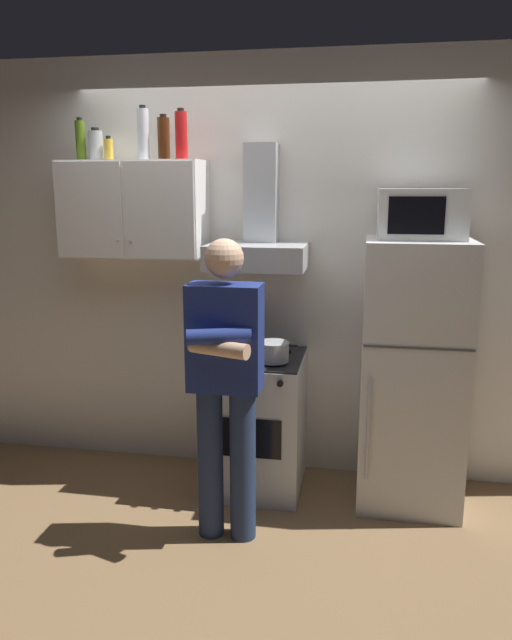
# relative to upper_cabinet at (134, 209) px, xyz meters

# --- Properties ---
(ground_plane) EXTENTS (7.00, 7.00, 0.00)m
(ground_plane) POSITION_rel_upper_cabinet_xyz_m (0.85, -0.37, -1.75)
(ground_plane) COLOR olive
(back_wall_tiled) EXTENTS (4.80, 0.10, 2.70)m
(back_wall_tiled) POSITION_rel_upper_cabinet_xyz_m (0.85, 0.23, -0.40)
(back_wall_tiled) COLOR silver
(back_wall_tiled) RESTS_ON ground_plane
(upper_cabinet) EXTENTS (0.90, 0.37, 0.60)m
(upper_cabinet) POSITION_rel_upper_cabinet_xyz_m (0.00, 0.00, 0.00)
(upper_cabinet) COLOR white
(stove_oven) EXTENTS (0.60, 0.62, 0.87)m
(stove_oven) POSITION_rel_upper_cabinet_xyz_m (0.80, -0.13, -1.32)
(stove_oven) COLOR white
(stove_oven) RESTS_ON ground_plane
(range_hood) EXTENTS (0.60, 0.44, 0.75)m
(range_hood) POSITION_rel_upper_cabinet_xyz_m (0.80, 0.00, -0.15)
(range_hood) COLOR #B7BABF
(refrigerator) EXTENTS (0.60, 0.62, 1.60)m
(refrigerator) POSITION_rel_upper_cabinet_xyz_m (1.75, -0.12, -0.95)
(refrigerator) COLOR silver
(refrigerator) RESTS_ON ground_plane
(microwave) EXTENTS (0.48, 0.37, 0.28)m
(microwave) POSITION_rel_upper_cabinet_xyz_m (1.75, -0.11, -0.01)
(microwave) COLOR silver
(microwave) RESTS_ON refrigerator
(person_standing) EXTENTS (0.38, 0.33, 1.64)m
(person_standing) POSITION_rel_upper_cabinet_xyz_m (0.75, -0.73, -0.85)
(person_standing) COLOR navy
(person_standing) RESTS_ON ground_plane
(cooking_pot) EXTENTS (0.29, 0.19, 0.12)m
(cooking_pot) POSITION_rel_upper_cabinet_xyz_m (0.93, -0.24, -0.82)
(cooking_pot) COLOR #B7BABF
(cooking_pot) RESTS_ON stove_oven
(bottle_olive_oil) EXTENTS (0.06, 0.06, 0.26)m
(bottle_olive_oil) POSITION_rel_upper_cabinet_xyz_m (-0.34, 0.02, 0.42)
(bottle_olive_oil) COLOR #4C6B19
(bottle_olive_oil) RESTS_ON upper_cabinet
(bottle_rum_dark) EXTENTS (0.07, 0.07, 0.27)m
(bottle_rum_dark) POSITION_rel_upper_cabinet_xyz_m (0.21, 0.02, 0.43)
(bottle_rum_dark) COLOR #47230F
(bottle_rum_dark) RESTS_ON upper_cabinet
(bottle_spice_jar) EXTENTS (0.05, 0.05, 0.15)m
(bottle_spice_jar) POSITION_rel_upper_cabinet_xyz_m (-0.15, 0.02, 0.37)
(bottle_spice_jar) COLOR gold
(bottle_spice_jar) RESTS_ON upper_cabinet
(bottle_canister_steel) EXTENTS (0.09, 0.09, 0.20)m
(bottle_canister_steel) POSITION_rel_upper_cabinet_xyz_m (-0.24, 0.03, 0.39)
(bottle_canister_steel) COLOR #B2B5BA
(bottle_canister_steel) RESTS_ON upper_cabinet
(bottle_vodka_clear) EXTENTS (0.07, 0.07, 0.32)m
(bottle_vodka_clear) POSITION_rel_upper_cabinet_xyz_m (0.09, -0.02, 0.45)
(bottle_vodka_clear) COLOR silver
(bottle_vodka_clear) RESTS_ON upper_cabinet
(bottle_soda_red) EXTENTS (0.07, 0.07, 0.30)m
(bottle_soda_red) POSITION_rel_upper_cabinet_xyz_m (0.33, -0.03, 0.44)
(bottle_soda_red) COLOR red
(bottle_soda_red) RESTS_ON upper_cabinet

